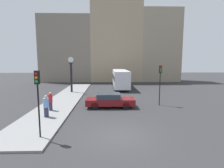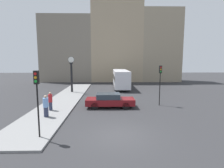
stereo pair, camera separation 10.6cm
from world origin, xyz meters
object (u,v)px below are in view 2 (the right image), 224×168
object	(u,v)px
bus_distant	(121,78)
traffic_light_far	(160,77)
street_clock	(72,74)
sedan_car	(110,100)
traffic_light_near	(37,90)
pedestrian_red_top	(50,101)
pedestrian_blue_stripe	(46,106)

from	to	relation	value
bus_distant	traffic_light_far	distance (m)	12.40
traffic_light_far	street_clock	xyz separation A→B (m)	(-10.43, 7.49, -0.24)
sedan_car	traffic_light_near	xyz separation A→B (m)	(-4.14, -6.94, 2.17)
street_clock	pedestrian_red_top	bearing A→B (deg)	-89.77
traffic_light_near	pedestrian_red_top	distance (m)	6.03
sedan_car	pedestrian_red_top	distance (m)	5.48
traffic_light_far	street_clock	bearing A→B (deg)	144.31
sedan_car	traffic_light_far	bearing A→B (deg)	7.51
traffic_light_near	pedestrian_red_top	bearing A→B (deg)	101.73
bus_distant	pedestrian_blue_stripe	world-z (taller)	bus_distant
pedestrian_red_top	pedestrian_blue_stripe	size ratio (longest dim) A/B	0.95
street_clock	pedestrian_blue_stripe	size ratio (longest dim) A/B	2.91
sedan_car	bus_distant	size ratio (longest dim) A/B	0.51
traffic_light_near	pedestrian_red_top	world-z (taller)	traffic_light_near
bus_distant	pedestrian_blue_stripe	distance (m)	17.33
sedan_car	pedestrian_blue_stripe	world-z (taller)	pedestrian_blue_stripe
sedan_car	street_clock	bearing A→B (deg)	123.21
traffic_light_near	bus_distant	bearing A→B (deg)	72.59
bus_distant	street_clock	size ratio (longest dim) A/B	1.84
sedan_car	traffic_light_near	world-z (taller)	traffic_light_near
sedan_car	pedestrian_red_top	bearing A→B (deg)	-165.77
pedestrian_red_top	sedan_car	bearing A→B (deg)	14.23
traffic_light_far	bus_distant	bearing A→B (deg)	104.53
sedan_car	street_clock	world-z (taller)	street_clock
pedestrian_blue_stripe	street_clock	bearing A→B (deg)	91.46
street_clock	sedan_car	bearing A→B (deg)	-56.79
sedan_car	pedestrian_blue_stripe	bearing A→B (deg)	-147.60
traffic_light_near	pedestrian_red_top	size ratio (longest dim) A/B	2.33
traffic_light_far	street_clock	size ratio (longest dim) A/B	0.81
traffic_light_near	traffic_light_far	size ratio (longest dim) A/B	0.95
sedan_car	traffic_light_near	distance (m)	8.37
traffic_light_far	pedestrian_red_top	distance (m)	10.76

